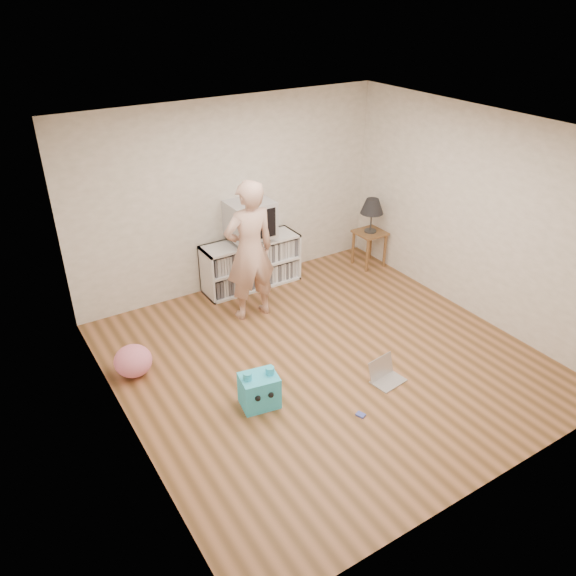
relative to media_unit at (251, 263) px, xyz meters
The scene contains 13 objects.
ground 2.07m from the media_unit, 94.37° to the right, with size 4.50×4.50×0.00m, color brown.
walls 2.25m from the media_unit, 94.37° to the right, with size 4.52×4.52×2.60m.
ceiling 3.04m from the media_unit, 94.37° to the right, with size 4.50×4.50×0.01m, color white.
media_unit is the anchor object (origin of this frame).
dvd_deck 0.39m from the media_unit, 90.00° to the right, with size 0.45×0.35×0.07m, color gray.
crt_tv 0.67m from the media_unit, 90.00° to the right, with size 0.60×0.53×0.50m.
side_table 1.88m from the media_unit, 11.87° to the right, with size 0.42×0.42×0.55m.
table_lamp 1.97m from the media_unit, 11.87° to the right, with size 0.34×0.34×0.52m.
person 0.99m from the media_unit, 118.19° to the right, with size 0.67×0.44×1.83m, color #D2A48F.
laptop 2.71m from the media_unit, 86.01° to the right, with size 0.39×0.33×0.25m.
playing_cards 3.06m from the media_unit, 97.56° to the right, with size 0.07×0.09×0.02m, color #4857C2.
plush_blue 2.61m from the media_unit, 116.87° to the right, with size 0.42×0.37×0.44m.
plush_pink 2.40m from the media_unit, 151.54° to the right, with size 0.42×0.42×0.35m, color pink.
Camera 1 is at (-3.17, -4.26, 3.86)m, focal length 35.00 mm.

